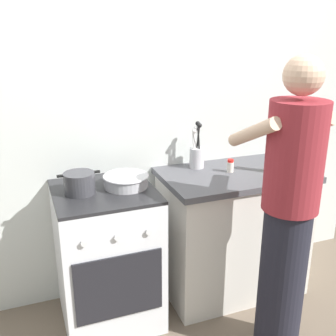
{
  "coord_description": "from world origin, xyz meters",
  "views": [
    {
      "loc": [
        -0.78,
        -2.07,
        1.8
      ],
      "look_at": [
        0.05,
        0.12,
        1.0
      ],
      "focal_mm": 42.91,
      "sensor_mm": 36.0,
      "label": 1
    }
  ],
  "objects_px": {
    "pot": "(79,183)",
    "person": "(288,215)",
    "mixing_bowl": "(126,180)",
    "spice_bottle": "(230,166)",
    "utensil_crock": "(197,155)",
    "stove_range": "(107,256)",
    "oil_bottle": "(272,158)"
  },
  "relations": [
    {
      "from": "utensil_crock",
      "to": "mixing_bowl",
      "type": "bearing_deg",
      "value": -162.18
    },
    {
      "from": "pot",
      "to": "utensil_crock",
      "type": "relative_size",
      "value": 0.75
    },
    {
      "from": "utensil_crock",
      "to": "spice_bottle",
      "type": "relative_size",
      "value": 3.71
    },
    {
      "from": "mixing_bowl",
      "to": "spice_bottle",
      "type": "height_order",
      "value": "spice_bottle"
    },
    {
      "from": "oil_bottle",
      "to": "spice_bottle",
      "type": "bearing_deg",
      "value": 159.83
    },
    {
      "from": "stove_range",
      "to": "oil_bottle",
      "type": "height_order",
      "value": "oil_bottle"
    },
    {
      "from": "mixing_bowl",
      "to": "spice_bottle",
      "type": "xyz_separation_m",
      "value": [
        0.73,
        0.01,
        0.0
      ]
    },
    {
      "from": "oil_bottle",
      "to": "person",
      "type": "distance_m",
      "value": 0.6
    },
    {
      "from": "stove_range",
      "to": "oil_bottle",
      "type": "relative_size",
      "value": 3.78
    },
    {
      "from": "stove_range",
      "to": "pot",
      "type": "height_order",
      "value": "pot"
    },
    {
      "from": "pot",
      "to": "person",
      "type": "height_order",
      "value": "person"
    },
    {
      "from": "pot",
      "to": "person",
      "type": "bearing_deg",
      "value": -30.87
    },
    {
      "from": "utensil_crock",
      "to": "spice_bottle",
      "type": "height_order",
      "value": "utensil_crock"
    },
    {
      "from": "pot",
      "to": "utensil_crock",
      "type": "xyz_separation_m",
      "value": [
        0.83,
        0.18,
        0.03
      ]
    },
    {
      "from": "pot",
      "to": "spice_bottle",
      "type": "relative_size",
      "value": 2.8
    },
    {
      "from": "oil_bottle",
      "to": "mixing_bowl",
      "type": "bearing_deg",
      "value": 175.3
    },
    {
      "from": "mixing_bowl",
      "to": "oil_bottle",
      "type": "bearing_deg",
      "value": -4.7
    },
    {
      "from": "pot",
      "to": "spice_bottle",
      "type": "height_order",
      "value": "pot"
    },
    {
      "from": "stove_range",
      "to": "spice_bottle",
      "type": "bearing_deg",
      "value": 1.43
    },
    {
      "from": "pot",
      "to": "mixing_bowl",
      "type": "xyz_separation_m",
      "value": [
        0.28,
        0.01,
        -0.02
      ]
    },
    {
      "from": "mixing_bowl",
      "to": "person",
      "type": "xyz_separation_m",
      "value": [
        0.73,
        -0.61,
        -0.08
      ]
    },
    {
      "from": "oil_bottle",
      "to": "utensil_crock",
      "type": "bearing_deg",
      "value": 149.13
    },
    {
      "from": "pot",
      "to": "oil_bottle",
      "type": "xyz_separation_m",
      "value": [
        1.26,
        -0.07,
        0.04
      ]
    },
    {
      "from": "spice_bottle",
      "to": "utensil_crock",
      "type": "bearing_deg",
      "value": 136.77
    },
    {
      "from": "oil_bottle",
      "to": "person",
      "type": "height_order",
      "value": "person"
    },
    {
      "from": "stove_range",
      "to": "person",
      "type": "xyz_separation_m",
      "value": [
        0.87,
        -0.61,
        0.41
      ]
    },
    {
      "from": "utensil_crock",
      "to": "oil_bottle",
      "type": "relative_size",
      "value": 1.37
    },
    {
      "from": "mixing_bowl",
      "to": "oil_bottle",
      "type": "distance_m",
      "value": 0.99
    },
    {
      "from": "pot",
      "to": "oil_bottle",
      "type": "height_order",
      "value": "oil_bottle"
    },
    {
      "from": "mixing_bowl",
      "to": "utensil_crock",
      "type": "bearing_deg",
      "value": 17.82
    },
    {
      "from": "mixing_bowl",
      "to": "person",
      "type": "relative_size",
      "value": 0.16
    },
    {
      "from": "person",
      "to": "spice_bottle",
      "type": "bearing_deg",
      "value": 90.8
    }
  ]
}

